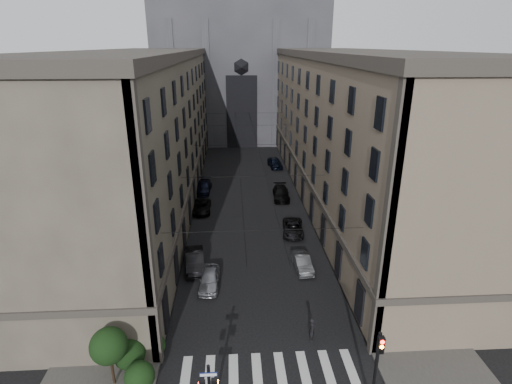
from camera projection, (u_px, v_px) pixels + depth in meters
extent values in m
cube|color=#383533|center=(170.00, 198.00, 53.76)|extent=(7.00, 80.00, 0.15)
cube|color=#383533|center=(324.00, 195.00, 54.96)|extent=(7.00, 80.00, 0.15)
cube|color=beige|center=(269.00, 371.00, 25.37)|extent=(11.00, 3.20, 0.01)
cube|color=#464136|center=(141.00, 133.00, 50.49)|extent=(13.00, 60.00, 18.00)
cube|color=#38332D|center=(133.00, 54.00, 47.22)|extent=(13.60, 60.60, 0.90)
cube|color=#38332D|center=(145.00, 169.00, 52.16)|extent=(13.40, 60.30, 0.50)
cube|color=brown|center=(351.00, 130.00, 52.03)|extent=(13.00, 60.00, 18.00)
cube|color=#38332D|center=(357.00, 54.00, 48.76)|extent=(13.60, 60.60, 0.90)
cube|color=#38332D|center=(348.00, 166.00, 53.70)|extent=(13.40, 60.30, 0.50)
cube|color=#2D2D33|center=(240.00, 67.00, 85.68)|extent=(34.00, 22.00, 30.00)
cube|color=black|center=(242.00, 112.00, 78.11)|extent=(6.00, 0.30, 14.00)
cube|color=orange|center=(214.00, 382.00, 20.91)|extent=(0.34, 0.24, 0.38)
cube|color=#FF0C07|center=(202.00, 384.00, 21.03)|extent=(0.34, 0.24, 0.38)
cube|color=navy|center=(208.00, 374.00, 20.54)|extent=(0.95, 0.05, 0.24)
cylinder|color=black|center=(375.00, 371.00, 21.98)|extent=(0.20, 0.20, 5.20)
cube|color=black|center=(381.00, 345.00, 21.08)|extent=(0.34, 0.30, 1.00)
cylinder|color=#FF0C07|center=(382.00, 342.00, 20.82)|extent=(0.22, 0.05, 0.22)
cylinder|color=orange|center=(382.00, 347.00, 20.93)|extent=(0.22, 0.05, 0.22)
cylinder|color=black|center=(381.00, 352.00, 21.04)|extent=(0.22, 0.05, 0.22)
sphere|color=black|center=(140.00, 376.00, 23.63)|extent=(1.80, 1.80, 1.80)
sphere|color=black|center=(129.00, 354.00, 25.22)|extent=(2.00, 2.00, 2.00)
sphere|color=black|center=(155.00, 345.00, 26.34)|extent=(1.40, 1.40, 1.40)
cylinder|color=black|center=(112.00, 367.00, 23.90)|extent=(0.16, 0.16, 2.40)
sphere|color=black|center=(109.00, 346.00, 23.34)|extent=(2.20, 2.20, 2.20)
cylinder|color=black|center=(263.00, 230.00, 27.45)|extent=(14.00, 0.03, 0.03)
cylinder|color=black|center=(254.00, 176.00, 38.68)|extent=(14.00, 0.03, 0.03)
cylinder|color=black|center=(248.00, 145.00, 50.85)|extent=(14.00, 0.03, 0.03)
cylinder|color=black|center=(245.00, 125.00, 63.01)|extent=(14.00, 0.03, 0.03)
cylinder|color=black|center=(242.00, 113.00, 74.24)|extent=(14.00, 0.03, 0.03)
cylinder|color=black|center=(238.00, 146.00, 51.85)|extent=(0.03, 60.00, 0.03)
cylinder|color=black|center=(258.00, 146.00, 52.00)|extent=(0.03, 60.00, 0.03)
imported|color=gray|center=(210.00, 279.00, 34.07)|extent=(1.93, 4.33, 1.45)
imported|color=black|center=(195.00, 260.00, 36.84)|extent=(2.18, 4.91, 1.57)
imported|color=black|center=(202.00, 207.00, 49.38)|extent=(2.17, 4.64, 1.29)
imported|color=black|center=(203.00, 187.00, 55.99)|extent=(2.37, 5.22, 1.48)
imported|color=slate|center=(302.00, 263.00, 36.71)|extent=(1.62, 4.08, 1.32)
imported|color=black|center=(293.00, 228.00, 43.59)|extent=(2.67, 4.94, 1.32)
imported|color=black|center=(281.00, 193.00, 53.51)|extent=(2.32, 5.26, 1.50)
imported|color=black|center=(275.00, 163.00, 67.05)|extent=(2.51, 5.03, 1.65)
imported|color=black|center=(312.00, 329.00, 27.78)|extent=(0.59, 0.73, 1.74)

